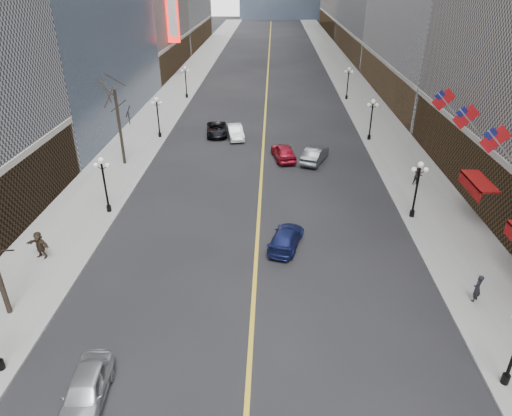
# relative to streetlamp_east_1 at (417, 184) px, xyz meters

# --- Properties ---
(sidewalk_east) EXTENTS (6.00, 230.00, 0.15)m
(sidewalk_east) POSITION_rel_streetlamp_east_1_xyz_m (2.20, 40.00, -2.83)
(sidewalk_east) COLOR gray
(sidewalk_east) RESTS_ON ground
(sidewalk_west) EXTENTS (6.00, 230.00, 0.15)m
(sidewalk_west) POSITION_rel_streetlamp_east_1_xyz_m (-25.80, 40.00, -2.83)
(sidewalk_west) COLOR gray
(sidewalk_west) RESTS_ON ground
(lane_line) EXTENTS (0.25, 200.00, 0.02)m
(lane_line) POSITION_rel_streetlamp_east_1_xyz_m (-11.80, 50.00, -2.89)
(lane_line) COLOR gold
(lane_line) RESTS_ON ground
(streetlamp_east_1) EXTENTS (1.26, 0.44, 4.52)m
(streetlamp_east_1) POSITION_rel_streetlamp_east_1_xyz_m (0.00, 0.00, 0.00)
(streetlamp_east_1) COLOR black
(streetlamp_east_1) RESTS_ON sidewalk_east
(streetlamp_east_2) EXTENTS (1.26, 0.44, 4.52)m
(streetlamp_east_2) POSITION_rel_streetlamp_east_1_xyz_m (0.00, 18.00, 0.00)
(streetlamp_east_2) COLOR black
(streetlamp_east_2) RESTS_ON sidewalk_east
(streetlamp_east_3) EXTENTS (1.26, 0.44, 4.52)m
(streetlamp_east_3) POSITION_rel_streetlamp_east_1_xyz_m (0.00, 36.00, 0.00)
(streetlamp_east_3) COLOR black
(streetlamp_east_3) RESTS_ON sidewalk_east
(streetlamp_west_1) EXTENTS (1.26, 0.44, 4.52)m
(streetlamp_west_1) POSITION_rel_streetlamp_east_1_xyz_m (-23.60, 0.00, 0.00)
(streetlamp_west_1) COLOR black
(streetlamp_west_1) RESTS_ON sidewalk_west
(streetlamp_west_2) EXTENTS (1.26, 0.44, 4.52)m
(streetlamp_west_2) POSITION_rel_streetlamp_east_1_xyz_m (-23.60, 18.00, 0.00)
(streetlamp_west_2) COLOR black
(streetlamp_west_2) RESTS_ON sidewalk_west
(streetlamp_west_3) EXTENTS (1.26, 0.44, 4.52)m
(streetlamp_west_3) POSITION_rel_streetlamp_east_1_xyz_m (-23.60, 36.00, 0.00)
(streetlamp_west_3) COLOR black
(streetlamp_west_3) RESTS_ON sidewalk_west
(flag_3) EXTENTS (2.87, 0.12, 2.87)m
(flag_3) POSITION_rel_streetlamp_east_1_xyz_m (3.51, -3.00, 4.39)
(flag_3) COLOR #B2B2B7
(flag_3) RESTS_ON ground
(flag_4) EXTENTS (2.87, 0.12, 2.87)m
(flag_4) POSITION_rel_streetlamp_east_1_xyz_m (3.51, 2.00, 4.39)
(flag_4) COLOR #B2B2B7
(flag_4) RESTS_ON ground
(flag_5) EXTENTS (2.87, 0.12, 2.87)m
(flag_5) POSITION_rel_streetlamp_east_1_xyz_m (3.51, 7.00, 4.39)
(flag_5) COLOR #B2B2B7
(flag_5) RESTS_ON ground
(awning_c) EXTENTS (1.40, 4.00, 0.93)m
(awning_c) POSITION_rel_streetlamp_east_1_xyz_m (4.30, -0.00, 0.18)
(awning_c) COLOR maroon
(awning_c) RESTS_ON ground
(theatre_marquee) EXTENTS (2.00, 0.55, 12.00)m
(theatre_marquee) POSITION_rel_streetlamp_east_1_xyz_m (-27.68, 50.00, 9.10)
(theatre_marquee) COLOR red
(theatre_marquee) RESTS_ON ground
(tree_west_far) EXTENTS (3.60, 3.60, 7.92)m
(tree_west_far) POSITION_rel_streetlamp_east_1_xyz_m (-25.30, 10.00, 3.34)
(tree_west_far) COLOR #2D231C
(tree_west_far) RESTS_ON sidewalk_west
(car_nb_near) EXTENTS (2.14, 4.51, 1.49)m
(car_nb_near) POSITION_rel_streetlamp_east_1_xyz_m (-18.84, -17.62, -2.16)
(car_nb_near) COLOR #AEB2B6
(car_nb_near) RESTS_ON ground
(car_nb_mid) EXTENTS (2.48, 4.72, 1.48)m
(car_nb_mid) POSITION_rel_streetlamp_east_1_xyz_m (-15.04, 18.30, -2.16)
(car_nb_mid) COLOR silver
(car_nb_mid) RESTS_ON ground
(car_nb_far) EXTENTS (2.85, 5.11, 1.35)m
(car_nb_far) POSITION_rel_streetlamp_east_1_xyz_m (-17.25, 19.31, -2.23)
(car_nb_far) COLOR black
(car_nb_far) RESTS_ON ground
(car_sb_near) EXTENTS (2.93, 4.84, 1.31)m
(car_sb_near) POSITION_rel_streetlamp_east_1_xyz_m (-9.80, -4.37, -2.25)
(car_sb_near) COLOR #151D51
(car_sb_near) RESTS_ON ground
(car_sb_mid) EXTENTS (2.81, 4.97, 1.60)m
(car_sb_mid) POSITION_rel_streetlamp_east_1_xyz_m (-9.69, 11.98, -2.10)
(car_sb_mid) COLOR maroon
(car_sb_mid) RESTS_ON ground
(car_sb_far) EXTENTS (3.25, 5.03, 1.57)m
(car_sb_far) POSITION_rel_streetlamp_east_1_xyz_m (-6.58, 11.38, -2.12)
(car_sb_far) COLOR #484C4F
(car_sb_far) RESTS_ON ground
(ped_ne_corner) EXTENTS (0.78, 0.77, 1.74)m
(ped_ne_corner) POSITION_rel_streetlamp_east_1_xyz_m (0.90, -10.07, -1.88)
(ped_ne_corner) COLOR black
(ped_ne_corner) RESTS_ON sidewalk_east
(ped_east_walk) EXTENTS (0.86, 0.61, 1.59)m
(ped_east_walk) POSITION_rel_streetlamp_east_1_xyz_m (1.99, 5.95, -1.96)
(ped_east_walk) COLOR black
(ped_east_walk) RESTS_ON sidewalk_east
(ped_west_far) EXTENTS (1.83, 1.01, 1.90)m
(ped_west_far) POSITION_rel_streetlamp_east_1_xyz_m (-25.95, -6.55, -1.80)
(ped_west_far) COLOR #32261B
(ped_west_far) RESTS_ON sidewalk_west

